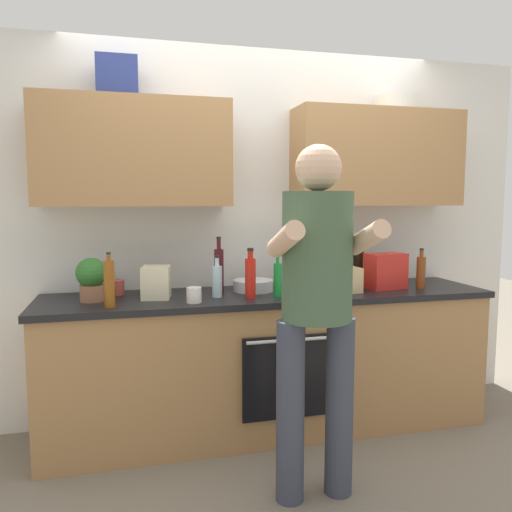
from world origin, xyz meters
name	(u,v)px	position (x,y,z in m)	size (l,w,h in m)	color
ground_plane	(269,428)	(0.00, 0.00, 0.00)	(12.00, 12.00, 0.00)	#756B5B
back_wall_unit	(259,199)	(0.00, 0.27, 1.50)	(4.00, 0.38, 2.50)	silver
counter	(270,361)	(0.00, 0.00, 0.45)	(2.84, 0.67, 0.90)	#A37547
person_standing	(317,294)	(0.01, -0.80, 1.04)	(0.49, 0.45, 1.75)	#383D4C
bottle_oil	(344,264)	(0.56, 0.12, 1.05)	(0.05, 0.05, 0.36)	olive
bottle_syrup	(109,283)	(-0.97, -0.20, 1.03)	(0.06, 0.06, 0.30)	#8C4C14
bottle_hotsauce	(250,277)	(-0.16, -0.14, 1.03)	(0.06, 0.06, 0.30)	red
bottle_soy	(358,265)	(0.68, 0.15, 1.04)	(0.07, 0.07, 0.32)	black
bottle_vinegar	(421,272)	(1.02, -0.09, 1.01)	(0.06, 0.06, 0.27)	brown
bottle_wine	(219,270)	(-0.31, 0.07, 1.05)	(0.06, 0.06, 0.36)	#471419
bottle_soda	(278,279)	(0.01, -0.12, 1.01)	(0.05, 0.05, 0.26)	#198C33
bottle_water	(217,280)	(-0.35, -0.05, 1.00)	(0.06, 0.06, 0.25)	silver
cup_coffee	(194,295)	(-0.51, -0.19, 0.94)	(0.09, 0.09, 0.09)	white
cup_ceramic	(117,287)	(-0.94, 0.17, 0.95)	(0.09, 0.09, 0.09)	#BF4C47
cup_tea	(92,287)	(-1.09, 0.20, 0.95)	(0.09, 0.09, 0.10)	#33598C
mixing_bowl	(253,285)	(-0.09, 0.09, 0.94)	(0.26, 0.26, 0.07)	silver
potted_herb	(91,278)	(-1.08, 0.00, 1.04)	(0.18, 0.18, 0.26)	#9E6647
grocery_bag_rice	(156,282)	(-0.71, 0.00, 1.00)	(0.16, 0.18, 0.19)	beige
grocery_bag_bread	(344,280)	(0.47, -0.09, 0.98)	(0.18, 0.17, 0.16)	tan
grocery_bag_crisps	(386,271)	(0.79, -0.04, 1.02)	(0.26, 0.15, 0.24)	red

